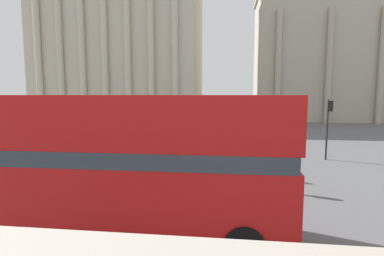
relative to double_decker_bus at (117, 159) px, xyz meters
name	(u,v)px	position (x,y,z in m)	size (l,w,h in m)	color
double_decker_bus	(117,159)	(0.00, 0.00, 0.00)	(10.35, 2.71, 4.36)	black
plaza_building_left	(122,41)	(-13.67, 38.91, 10.50)	(25.20, 14.80, 25.89)	beige
plaza_building_right	(342,59)	(22.00, 44.80, 7.88)	(28.41, 11.64, 20.60)	#B2A893
traffic_light_near	(180,134)	(1.25, 4.29, 0.24)	(0.42, 0.24, 4.10)	black
traffic_light_mid	(329,121)	(9.97, 12.18, 0.21)	(0.42, 0.24, 4.06)	black
pedestrian_olive	(266,148)	(5.77, 10.64, -1.46)	(0.32, 0.32, 1.68)	#282B33
pedestrian_yellow	(292,172)	(6.14, 4.77, -1.46)	(0.32, 0.32, 1.68)	#282B33
pedestrian_black	(269,160)	(5.45, 7.01, -1.41)	(0.32, 0.32, 1.75)	#282B33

